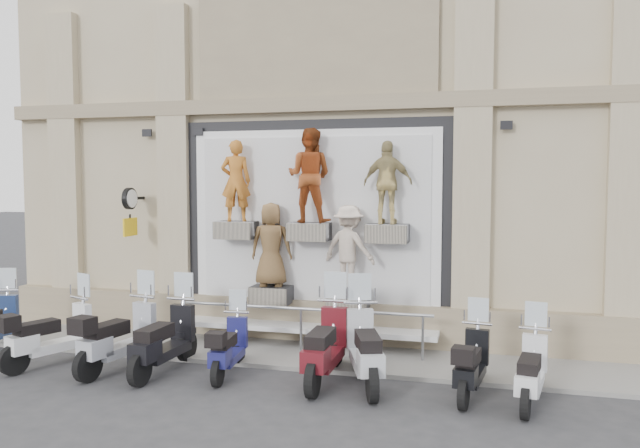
# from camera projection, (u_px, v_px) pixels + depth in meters

# --- Properties ---
(ground) EXTENTS (90.00, 90.00, 0.00)m
(ground) POSITION_uv_depth(u_px,v_px,m) (265.00, 389.00, 9.97)
(ground) COLOR #313134
(ground) RESTS_ON ground
(sidewalk) EXTENTS (16.00, 2.20, 0.08)m
(sidewalk) POSITION_uv_depth(u_px,v_px,m) (303.00, 352.00, 11.99)
(sidewalk) COLOR gray
(sidewalk) RESTS_ON ground
(building) EXTENTS (14.00, 8.60, 12.00)m
(building) POSITION_uv_depth(u_px,v_px,m) (355.00, 78.00, 16.28)
(building) COLOR tan
(building) RESTS_ON ground
(shop_vitrine) EXTENTS (5.60, 0.91, 4.30)m
(shop_vitrine) POSITION_uv_depth(u_px,v_px,m) (314.00, 226.00, 12.42)
(shop_vitrine) COLOR black
(shop_vitrine) RESTS_ON ground
(guard_rail) EXTENTS (5.06, 0.10, 0.93)m
(guard_rail) POSITION_uv_depth(u_px,v_px,m) (301.00, 331.00, 11.86)
(guard_rail) COLOR #9EA0A5
(guard_rail) RESTS_ON ground
(clock_sign_bracket) EXTENTS (0.10, 0.80, 1.02)m
(clock_sign_bracket) POSITION_uv_depth(u_px,v_px,m) (130.00, 206.00, 13.14)
(clock_sign_bracket) COLOR black
(clock_sign_bracket) RESTS_ON ground
(scooter_b) EXTENTS (1.26, 2.04, 1.60)m
(scooter_b) POSITION_uv_depth(u_px,v_px,m) (52.00, 322.00, 11.19)
(scooter_b) COLOR white
(scooter_b) RESTS_ON ground
(scooter_c) EXTENTS (0.99, 2.15, 1.68)m
(scooter_c) POSITION_uv_depth(u_px,v_px,m) (120.00, 323.00, 10.93)
(scooter_c) COLOR #9EA1AB
(scooter_c) RESTS_ON ground
(scooter_d) EXTENTS (0.70, 2.08, 1.66)m
(scooter_d) POSITION_uv_depth(u_px,v_px,m) (164.00, 326.00, 10.75)
(scooter_d) COLOR black
(scooter_d) RESTS_ON ground
(scooter_e) EXTENTS (0.67, 1.75, 1.38)m
(scooter_e) POSITION_uv_depth(u_px,v_px,m) (229.00, 335.00, 10.65)
(scooter_e) COLOR navy
(scooter_e) RESTS_ON ground
(scooter_f) EXTENTS (0.63, 2.15, 1.74)m
(scooter_f) POSITION_uv_depth(u_px,v_px,m) (325.00, 330.00, 10.26)
(scooter_f) COLOR #500D14
(scooter_f) RESTS_ON ground
(scooter_g) EXTENTS (1.28, 2.23, 1.74)m
(scooter_g) POSITION_uv_depth(u_px,v_px,m) (365.00, 333.00, 10.08)
(scooter_g) COLOR #B1B4B8
(scooter_g) RESTS_ON ground
(scooter_h) EXTENTS (0.76, 1.83, 1.44)m
(scooter_h) POSITION_uv_depth(u_px,v_px,m) (472.00, 350.00, 9.61)
(scooter_h) COLOR black
(scooter_h) RESTS_ON ground
(scooter_i) EXTENTS (0.80, 1.84, 1.45)m
(scooter_i) POSITION_uv_depth(u_px,v_px,m) (531.00, 357.00, 9.25)
(scooter_i) COLOR silver
(scooter_i) RESTS_ON ground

